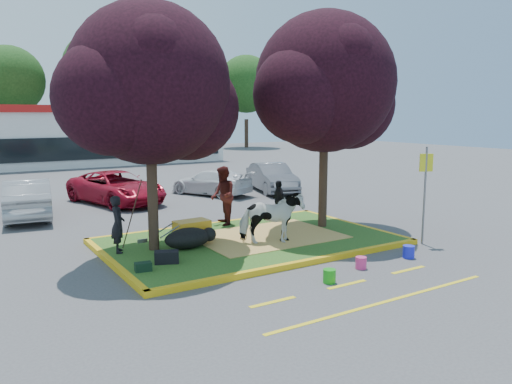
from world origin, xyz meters
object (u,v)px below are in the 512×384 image
sign_post (425,184)px  bucket_green (329,276)px  cow (271,218)px  wheelbarrow (192,228)px  car_silver (27,198)px  handler (118,224)px  bucket_blue (409,252)px  bucket_pink (361,263)px  calf (188,238)px

sign_post → bucket_green: (-4.55, -1.19, -1.64)m
cow → wheelbarrow: 2.26m
cow → wheelbarrow: cow is taller
car_silver → handler: bearing=108.0°
bucket_blue → car_silver: car_silver is taller
sign_post → car_silver: 13.84m
car_silver → cow: bearing=129.6°
bucket_pink → wheelbarrow: bearing=124.7°
handler → wheelbarrow: (2.06, -0.17, -0.31)m
cow → sign_post: bearing=-94.5°
calf → wheelbarrow: 0.59m
bucket_green → bucket_pink: bearing=16.3°
cow → bucket_blue: cow is taller
handler → bucket_blue: bearing=-109.2°
sign_post → calf: bearing=-178.5°
bucket_green → bucket_pink: bucket_green is taller
cow → bucket_pink: 2.94m
handler → bucket_blue: (6.52, -4.10, -0.74)m
sign_post → bucket_blue: 2.34m
calf → sign_post: sign_post is taller
bucket_green → bucket_pink: 1.40m
cow → calf: cow is taller
handler → car_silver: bearing=23.7°
sign_post → bucket_green: size_ratio=9.14×
bucket_blue → handler: bearing=147.8°
bucket_green → bucket_blue: bucket_blue is taller
bucket_pink → car_silver: bearing=119.0°
wheelbarrow → car_silver: size_ratio=0.40×
calf → bucket_green: (1.74, -3.89, -0.28)m
wheelbarrow → bucket_green: 4.58m
cow → car_silver: cow is taller
sign_post → bucket_blue: bearing=-127.4°
wheelbarrow → sign_post: bearing=-30.7°
bucket_pink → calf: bearing=131.4°
wheelbarrow → bucket_blue: bearing=-44.2°
handler → bucket_green: handler is taller
bucket_pink → car_silver: car_silver is taller
sign_post → wheelbarrow: bearing=176.8°
bucket_blue → bucket_pink: bearing=-179.6°
cow → sign_post: (4.07, -1.91, 0.90)m
wheelbarrow → bucket_green: wheelbarrow is taller
bucket_pink → sign_post: bearing=14.0°
wheelbarrow → car_silver: (-3.35, 7.06, 0.12)m
cow → bucket_blue: (2.59, -2.70, -0.73)m
wheelbarrow → bucket_green: (1.39, -4.34, -0.45)m
bucket_green → calf: bearing=114.1°
cow → bucket_pink: size_ratio=5.98×
handler → bucket_pink: bearing=-117.7°
wheelbarrow → car_silver: car_silver is taller
sign_post → car_silver: (-9.29, 10.20, -1.07)m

